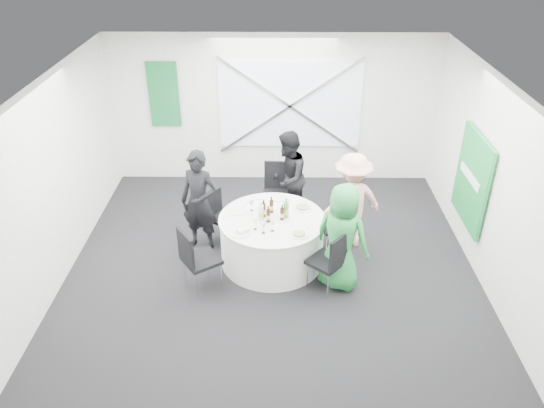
{
  "coord_description": "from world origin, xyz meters",
  "views": [
    {
      "loc": [
        0.07,
        -6.36,
        4.78
      ],
      "look_at": [
        0.0,
        0.2,
        1.0
      ],
      "focal_mm": 35.0,
      "sensor_mm": 36.0,
      "label": 1
    }
  ],
  "objects_px": {
    "chair_front_right": "(332,258)",
    "clear_water_bottle": "(261,213)",
    "banquet_table": "(272,240)",
    "chair_back_right": "(339,220)",
    "chair_front_left": "(195,256)",
    "person_man_back_left": "(199,202)",
    "person_woman_green": "(342,237)",
    "person_man_back": "(288,178)",
    "person_woman_pink": "(351,201)",
    "chair_back_left": "(219,212)",
    "green_water_bottle": "(286,210)",
    "chair_back": "(277,187)"
  },
  "relations": [
    {
      "from": "chair_back",
      "to": "chair_back_right",
      "type": "xyz_separation_m",
      "value": [
        0.95,
        -0.92,
        -0.07
      ]
    },
    {
      "from": "chair_back_right",
      "to": "clear_water_bottle",
      "type": "height_order",
      "value": "clear_water_bottle"
    },
    {
      "from": "chair_front_right",
      "to": "person_woman_pink",
      "type": "xyz_separation_m",
      "value": [
        0.39,
        1.17,
        0.22
      ]
    },
    {
      "from": "person_man_back_left",
      "to": "person_man_back",
      "type": "bearing_deg",
      "value": 51.46
    },
    {
      "from": "banquet_table",
      "to": "person_man_back_left",
      "type": "relative_size",
      "value": 0.96
    },
    {
      "from": "chair_back_right",
      "to": "green_water_bottle",
      "type": "relative_size",
      "value": 2.99
    },
    {
      "from": "banquet_table",
      "to": "person_man_back",
      "type": "xyz_separation_m",
      "value": [
        0.24,
        1.24,
        0.41
      ]
    },
    {
      "from": "chair_back_right",
      "to": "clear_water_bottle",
      "type": "xyz_separation_m",
      "value": [
        -1.18,
        -0.38,
        0.35
      ]
    },
    {
      "from": "banquet_table",
      "to": "chair_back_right",
      "type": "xyz_separation_m",
      "value": [
        1.02,
        0.33,
        0.15
      ]
    },
    {
      "from": "chair_back_left",
      "to": "person_woman_pink",
      "type": "height_order",
      "value": "person_woman_pink"
    },
    {
      "from": "person_woman_green",
      "to": "person_woman_pink",
      "type": "bearing_deg",
      "value": -74.47
    },
    {
      "from": "chair_front_right",
      "to": "person_woman_green",
      "type": "xyz_separation_m",
      "value": [
        0.14,
        0.17,
        0.23
      ]
    },
    {
      "from": "chair_back_left",
      "to": "person_woman_green",
      "type": "xyz_separation_m",
      "value": [
        1.8,
        -1.15,
        0.31
      ]
    },
    {
      "from": "banquet_table",
      "to": "chair_front_right",
      "type": "xyz_separation_m",
      "value": [
        0.82,
        -0.71,
        0.18
      ]
    },
    {
      "from": "banquet_table",
      "to": "clear_water_bottle",
      "type": "relative_size",
      "value": 5.07
    },
    {
      "from": "chair_front_left",
      "to": "clear_water_bottle",
      "type": "height_order",
      "value": "clear_water_bottle"
    },
    {
      "from": "chair_front_right",
      "to": "chair_back_left",
      "type": "bearing_deg",
      "value": -87.56
    },
    {
      "from": "person_man_back_left",
      "to": "chair_front_right",
      "type": "bearing_deg",
      "value": -10.47
    },
    {
      "from": "chair_front_left",
      "to": "person_woman_pink",
      "type": "bearing_deg",
      "value": -96.66
    },
    {
      "from": "chair_front_right",
      "to": "clear_water_bottle",
      "type": "height_order",
      "value": "clear_water_bottle"
    },
    {
      "from": "banquet_table",
      "to": "clear_water_bottle",
      "type": "bearing_deg",
      "value": -162.45
    },
    {
      "from": "chair_back_right",
      "to": "chair_front_left",
      "type": "bearing_deg",
      "value": -81.27
    },
    {
      "from": "banquet_table",
      "to": "chair_back_left",
      "type": "height_order",
      "value": "chair_back_left"
    },
    {
      "from": "person_man_back",
      "to": "person_woman_green",
      "type": "height_order",
      "value": "person_man_back"
    },
    {
      "from": "chair_back_left",
      "to": "clear_water_bottle",
      "type": "relative_size",
      "value": 2.71
    },
    {
      "from": "chair_back_left",
      "to": "chair_back_right",
      "type": "distance_m",
      "value": 1.89
    },
    {
      "from": "chair_front_left",
      "to": "person_man_back",
      "type": "distance_m",
      "value": 2.34
    },
    {
      "from": "chair_back",
      "to": "person_woman_pink",
      "type": "relative_size",
      "value": 0.65
    },
    {
      "from": "chair_front_right",
      "to": "person_woman_pink",
      "type": "bearing_deg",
      "value": -157.4
    },
    {
      "from": "person_man_back_left",
      "to": "person_man_back",
      "type": "height_order",
      "value": "person_man_back_left"
    },
    {
      "from": "person_man_back",
      "to": "person_woman_green",
      "type": "xyz_separation_m",
      "value": [
        0.71,
        -1.77,
        -0.0
      ]
    },
    {
      "from": "chair_back",
      "to": "person_man_back",
      "type": "xyz_separation_m",
      "value": [
        0.17,
        -0.02,
        0.19
      ]
    },
    {
      "from": "chair_back",
      "to": "green_water_bottle",
      "type": "distance_m",
      "value": 1.26
    },
    {
      "from": "person_woman_pink",
      "to": "person_woman_green",
      "type": "bearing_deg",
      "value": 54.87
    },
    {
      "from": "person_woman_pink",
      "to": "person_woman_green",
      "type": "relative_size",
      "value": 0.99
    },
    {
      "from": "chair_front_left",
      "to": "clear_water_bottle",
      "type": "bearing_deg",
      "value": -87.46
    },
    {
      "from": "person_man_back",
      "to": "green_water_bottle",
      "type": "relative_size",
      "value": 5.21
    },
    {
      "from": "banquet_table",
      "to": "chair_front_left",
      "type": "xyz_separation_m",
      "value": [
        -1.04,
        -0.71,
        0.21
      ]
    },
    {
      "from": "person_man_back_left",
      "to": "clear_water_bottle",
      "type": "distance_m",
      "value": 1.04
    },
    {
      "from": "person_man_back_left",
      "to": "person_woman_pink",
      "type": "distance_m",
      "value": 2.31
    },
    {
      "from": "person_woman_green",
      "to": "clear_water_bottle",
      "type": "distance_m",
      "value": 1.22
    },
    {
      "from": "person_woman_pink",
      "to": "clear_water_bottle",
      "type": "distance_m",
      "value": 1.46
    },
    {
      "from": "person_man_back",
      "to": "person_woman_pink",
      "type": "xyz_separation_m",
      "value": [
        0.96,
        -0.77,
        -0.01
      ]
    },
    {
      "from": "person_woman_green",
      "to": "chair_back_right",
      "type": "bearing_deg",
      "value": -64.73
    },
    {
      "from": "chair_back_right",
      "to": "person_man_back",
      "type": "height_order",
      "value": "person_man_back"
    },
    {
      "from": "person_man_back_left",
      "to": "chair_back_right",
      "type": "bearing_deg",
      "value": 17.8
    },
    {
      "from": "chair_back_left",
      "to": "person_man_back",
      "type": "distance_m",
      "value": 1.29
    },
    {
      "from": "clear_water_bottle",
      "to": "person_woman_pink",
      "type": "bearing_deg",
      "value": 20.79
    },
    {
      "from": "person_woman_green",
      "to": "person_man_back",
      "type": "bearing_deg",
      "value": -38.71
    },
    {
      "from": "chair_front_left",
      "to": "chair_back",
      "type": "bearing_deg",
      "value": -63.77
    }
  ]
}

